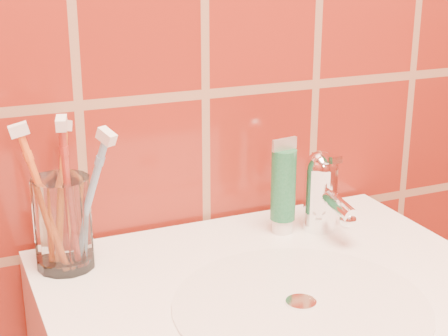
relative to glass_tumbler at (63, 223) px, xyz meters
name	(u,v)px	position (x,y,z in m)	size (l,w,h in m)	color
glass_tumbler	(63,223)	(0.00, 0.00, 0.00)	(0.07, 0.07, 0.12)	white
toothpaste_tube	(283,189)	(0.31, -0.01, 0.01)	(0.04, 0.04, 0.14)	white
faucet	(322,189)	(0.36, -0.03, 0.00)	(0.05, 0.11, 0.12)	white
toothbrush_0	(88,202)	(0.03, -0.03, 0.04)	(0.06, 0.09, 0.20)	#78AED6
toothbrush_1	(62,194)	(0.01, 0.03, 0.03)	(0.05, 0.07, 0.19)	orange
toothbrush_2	(44,200)	(-0.02, -0.01, 0.04)	(0.07, 0.03, 0.20)	orange
toothbrush_3	(68,196)	(0.01, -0.02, 0.04)	(0.03, 0.05, 0.21)	#AF3125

